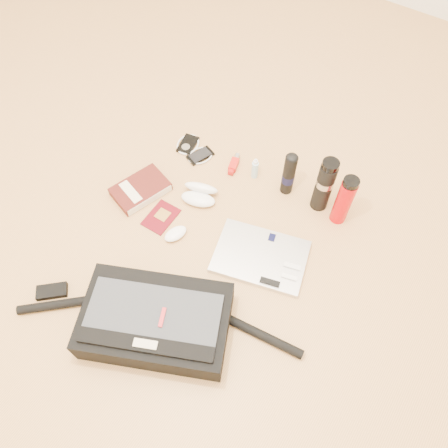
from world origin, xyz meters
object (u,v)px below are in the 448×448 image
object	(u,v)px
thermos_red	(344,200)
messenger_bag	(155,321)
laptop	(261,257)
book	(141,190)
thermos_black	(324,185)

from	to	relation	value
thermos_red	messenger_bag	bearing A→B (deg)	-112.88
laptop	messenger_bag	bearing A→B (deg)	-125.68
book	thermos_red	distance (m)	0.82
laptop	book	world-z (taller)	book
book	messenger_bag	bearing A→B (deg)	-27.45
thermos_red	book	bearing A→B (deg)	-155.35
messenger_bag	thermos_black	world-z (taller)	thermos_black
laptop	book	distance (m)	0.58
laptop	thermos_black	world-z (taller)	thermos_black
messenger_bag	book	bearing A→B (deg)	110.30
thermos_red	laptop	bearing A→B (deg)	-116.14
messenger_bag	laptop	size ratio (longest dim) A/B	2.35
thermos_black	thermos_red	size ratio (longest dim) A/B	1.09
thermos_black	thermos_red	distance (m)	0.10
book	laptop	bearing A→B (deg)	18.58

